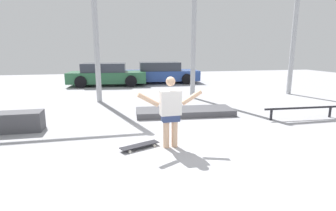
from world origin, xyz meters
The scene contains 9 objects.
ground_plane centered at (0.00, 0.00, 0.00)m, with size 36.00×36.00×0.00m, color #9E9EA3.
skateboarder centered at (-0.30, 0.10, 0.80)m, with size 1.36×0.23×1.47m.
skateboard centered at (-0.93, 0.16, 0.06)m, with size 0.85×0.52×0.08m.
manual_pad centered at (0.77, 2.71, 0.09)m, with size 3.00×1.01×0.18m, color #47474C.
grind_rail centered at (3.97, 1.49, 0.28)m, with size 2.34×0.18×0.35m.
canopy_support_left centered at (-4.20, 5.42, 3.37)m, with size 4.81×0.20×5.62m.
canopy_support_right centered at (4.20, 5.42, 3.37)m, with size 4.81×0.20×5.62m.
parked_car_green centered at (-1.62, 10.16, 0.61)m, with size 4.37×2.14×1.25m.
parked_car_blue centered at (1.62, 10.68, 0.61)m, with size 4.43×2.16×1.25m.
Camera 1 is at (-1.48, -4.93, 1.99)m, focal length 28.00 mm.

